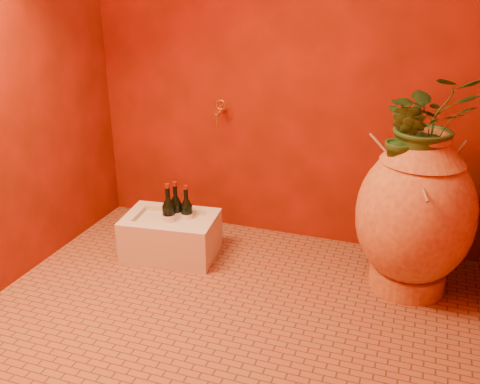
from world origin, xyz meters
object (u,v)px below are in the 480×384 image
at_px(wine_bottle_b, 176,213).
at_px(wall_tap, 220,111).
at_px(amphora, 415,214).
at_px(wine_bottle_c, 187,215).
at_px(stone_basin, 171,236).
at_px(wine_bottle_a, 169,217).

xyz_separation_m(wine_bottle_b, wall_tap, (0.15, 0.39, 0.56)).
height_order(amphora, wine_bottle_b, amphora).
height_order(amphora, wall_tap, wall_tap).
bearing_deg(amphora, wine_bottle_b, -177.94).
bearing_deg(wine_bottle_c, amphora, 1.85).
bearing_deg(amphora, wall_tap, 164.83).
relative_size(stone_basin, wine_bottle_c, 1.94).
bearing_deg(wine_bottle_a, amphora, 4.72).
relative_size(amphora, wine_bottle_a, 2.69).
relative_size(wine_bottle_a, wall_tap, 2.09).
xyz_separation_m(wine_bottle_b, wine_bottle_c, (0.07, 0.01, -0.01)).
relative_size(amphora, wall_tap, 5.61).
distance_m(amphora, wine_bottle_c, 1.33).
bearing_deg(stone_basin, wine_bottle_b, 80.75).
bearing_deg(stone_basin, amphora, 4.62).
bearing_deg(stone_basin, wine_bottle_a, -150.82).
bearing_deg(wine_bottle_b, wall_tap, 69.32).
bearing_deg(wall_tap, amphora, -15.17).
height_order(wine_bottle_a, wall_tap, wall_tap).
relative_size(wine_bottle_a, wine_bottle_b, 1.03).
bearing_deg(wall_tap, stone_basin, -109.16).
xyz_separation_m(stone_basin, wine_bottle_a, (-0.01, -0.00, 0.14)).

